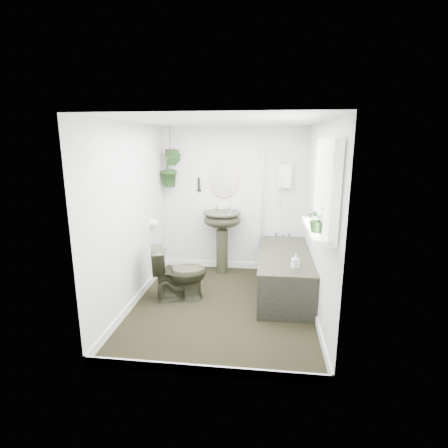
# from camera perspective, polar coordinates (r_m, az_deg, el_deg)

# --- Properties ---
(floor) EXTENTS (2.30, 2.80, 0.02)m
(floor) POSITION_cam_1_polar(r_m,az_deg,el_deg) (4.65, -0.23, -13.24)
(floor) COLOR black
(floor) RESTS_ON ground
(ceiling) EXTENTS (2.30, 2.80, 0.02)m
(ceiling) POSITION_cam_1_polar(r_m,az_deg,el_deg) (4.16, -0.26, 16.62)
(ceiling) COLOR white
(ceiling) RESTS_ON ground
(wall_back) EXTENTS (2.30, 0.02, 2.30)m
(wall_back) POSITION_cam_1_polar(r_m,az_deg,el_deg) (5.63, 1.55, 3.96)
(wall_back) COLOR white
(wall_back) RESTS_ON ground
(wall_front) EXTENTS (2.30, 0.02, 2.30)m
(wall_front) POSITION_cam_1_polar(r_m,az_deg,el_deg) (2.92, -3.71, -5.21)
(wall_front) COLOR white
(wall_front) RESTS_ON ground
(wall_left) EXTENTS (0.02, 2.80, 2.30)m
(wall_left) POSITION_cam_1_polar(r_m,az_deg,el_deg) (4.55, -14.91, 1.20)
(wall_left) COLOR white
(wall_left) RESTS_ON ground
(wall_right) EXTENTS (0.02, 2.80, 2.30)m
(wall_right) POSITION_cam_1_polar(r_m,az_deg,el_deg) (4.28, 15.37, 0.40)
(wall_right) COLOR white
(wall_right) RESTS_ON ground
(skirting) EXTENTS (2.30, 2.80, 0.10)m
(skirting) POSITION_cam_1_polar(r_m,az_deg,el_deg) (4.63, -0.23, -12.57)
(skirting) COLOR white
(skirting) RESTS_ON floor
(bathtub) EXTENTS (0.72, 1.72, 0.58)m
(bathtub) POSITION_cam_1_polar(r_m,az_deg,el_deg) (4.97, 9.79, -7.87)
(bathtub) COLOR #292B1C
(bathtub) RESTS_ON floor
(bath_screen) EXTENTS (0.04, 0.72, 1.40)m
(bath_screen) POSITION_cam_1_polar(r_m,az_deg,el_deg) (5.18, 6.32, 4.49)
(bath_screen) COLOR silver
(bath_screen) RESTS_ON bathtub
(shower_box) EXTENTS (0.20, 0.10, 0.35)m
(shower_box) POSITION_cam_1_polar(r_m,az_deg,el_deg) (5.50, 9.91, 7.74)
(shower_box) COLOR white
(shower_box) RESTS_ON wall_back
(oval_mirror) EXTENTS (0.46, 0.03, 0.62)m
(oval_mirror) POSITION_cam_1_polar(r_m,az_deg,el_deg) (5.56, -0.04, 7.49)
(oval_mirror) COLOR #C4AB8F
(oval_mirror) RESTS_ON wall_back
(wall_sconce) EXTENTS (0.04, 0.04, 0.22)m
(wall_sconce) POSITION_cam_1_polar(r_m,az_deg,el_deg) (5.63, -4.13, 6.50)
(wall_sconce) COLOR black
(wall_sconce) RESTS_ON wall_back
(toilet_roll_holder) EXTENTS (0.11, 0.11, 0.11)m
(toilet_roll_holder) POSITION_cam_1_polar(r_m,az_deg,el_deg) (5.22, -11.33, 0.14)
(toilet_roll_holder) COLOR white
(toilet_roll_holder) RESTS_ON wall_left
(window_recess) EXTENTS (0.08, 1.00, 0.90)m
(window_recess) POSITION_cam_1_polar(r_m,az_deg,el_deg) (3.50, 16.36, 5.83)
(window_recess) COLOR white
(window_recess) RESTS_ON wall_right
(window_sill) EXTENTS (0.18, 1.00, 0.04)m
(window_sill) POSITION_cam_1_polar(r_m,az_deg,el_deg) (3.56, 14.80, -0.82)
(window_sill) COLOR white
(window_sill) RESTS_ON wall_right
(window_blinds) EXTENTS (0.01, 0.86, 0.76)m
(window_blinds) POSITION_cam_1_polar(r_m,az_deg,el_deg) (3.49, 15.62, 5.87)
(window_blinds) COLOR white
(window_blinds) RESTS_ON wall_right
(toilet) EXTENTS (0.81, 0.62, 0.73)m
(toilet) POSITION_cam_1_polar(r_m,az_deg,el_deg) (4.73, -7.31, -7.91)
(toilet) COLOR #292B1C
(toilet) RESTS_ON floor
(pedestal_sink) EXTENTS (0.64, 0.56, 1.01)m
(pedestal_sink) POSITION_cam_1_polar(r_m,az_deg,el_deg) (5.55, -0.31, -3.05)
(pedestal_sink) COLOR #292B1C
(pedestal_sink) RESTS_ON floor
(sill_plant) EXTENTS (0.27, 0.25, 0.24)m
(sill_plant) POSITION_cam_1_polar(r_m,az_deg,el_deg) (3.36, 15.06, 0.77)
(sill_plant) COLOR black
(sill_plant) RESTS_ON window_sill
(hanging_plant) EXTENTS (0.36, 0.31, 0.59)m
(hanging_plant) POSITION_cam_1_polar(r_m,az_deg,el_deg) (5.59, -8.65, 8.99)
(hanging_plant) COLOR black
(hanging_plant) RESTS_ON ceiling
(soap_bottle) EXTENTS (0.10, 0.10, 0.18)m
(soap_bottle) POSITION_cam_1_polar(r_m,az_deg,el_deg) (4.32, 11.59, -5.91)
(soap_bottle) COLOR #282223
(soap_bottle) RESTS_ON bathtub
(hanging_pot) EXTENTS (0.16, 0.16, 0.12)m
(hanging_pot) POSITION_cam_1_polar(r_m,az_deg,el_deg) (5.58, -8.73, 11.37)
(hanging_pot) COLOR #2F241C
(hanging_pot) RESTS_ON ceiling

